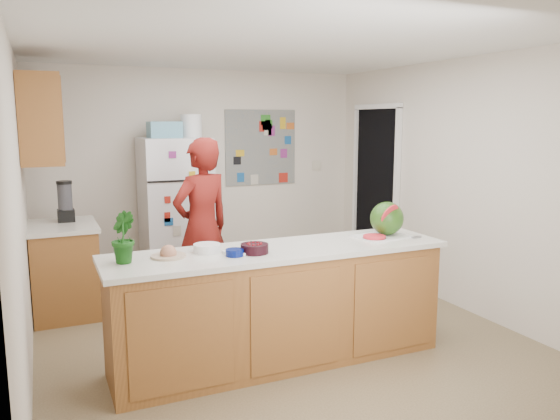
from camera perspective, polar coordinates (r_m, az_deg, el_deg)
name	(u,v)px	position (r m, az deg, el deg)	size (l,w,h in m)	color
floor	(277,335)	(5.01, -0.29, -12.97)	(4.00, 4.50, 0.02)	brown
wall_back	(204,173)	(6.80, -7.96, 3.84)	(4.00, 0.02, 2.50)	beige
wall_left	(18,212)	(4.30, -25.67, -0.18)	(0.02, 4.50, 2.50)	beige
wall_right	(460,185)	(5.78, 18.31, 2.49)	(0.02, 4.50, 2.50)	beige
ceiling	(277,44)	(4.68, -0.31, 16.94)	(4.00, 4.50, 0.02)	white
doorway	(376,191)	(6.93, 10.02, 1.97)	(0.03, 0.85, 2.04)	black
peninsula_base	(279,308)	(4.35, -0.07, -10.18)	(2.60, 0.62, 0.88)	brown
peninsula_top	(279,251)	(4.21, -0.07, -4.28)	(2.68, 0.70, 0.04)	silver
side_counter_base	(65,271)	(5.79, -21.57, -5.96)	(0.60, 0.80, 0.86)	brown
side_counter_top	(62,226)	(5.69, -21.84, -1.58)	(0.64, 0.84, 0.04)	silver
upper_cabinets	(40,120)	(5.55, -23.82, 8.64)	(0.35, 1.00, 0.80)	brown
refrigerator	(176,212)	(6.37, -10.83, -0.23)	(0.75, 0.70, 1.70)	silver
fridge_top_bin	(164,130)	(6.27, -11.99, 8.21)	(0.35, 0.28, 0.18)	#5999B2
photo_collage	(261,148)	(7.00, -2.01, 6.54)	(0.95, 0.01, 0.95)	slate
person	(202,228)	(5.31, -8.15, -1.87)	(0.63, 0.42, 1.74)	maroon
blender_appliance	(65,203)	(5.79, -21.52, 0.73)	(0.14, 0.14, 0.38)	black
cutting_board	(382,236)	(4.68, 10.59, -2.73)	(0.43, 0.33, 0.01)	white
watermelon	(387,218)	(4.70, 11.11, -0.87)	(0.28, 0.28, 0.28)	#26601C
watermelon_slice	(374,237)	(4.58, 9.83, -2.77)	(0.18, 0.18, 0.02)	red
cherry_bowl	(255,248)	(4.05, -2.68, -4.04)	(0.21, 0.21, 0.07)	black
white_bowl	(207,248)	(4.12, -7.63, -3.95)	(0.20, 0.20, 0.06)	white
cobalt_bowl	(235,253)	(3.98, -4.76, -4.45)	(0.13, 0.13, 0.05)	#030F57
plate	(168,256)	(4.02, -11.59, -4.73)	(0.25, 0.25, 0.02)	beige
paper_towel	(239,252)	(4.05, -4.28, -4.43)	(0.19, 0.17, 0.02)	white
keys	(416,237)	(4.72, 14.00, -2.76)	(0.09, 0.04, 0.01)	gray
potted_plant	(122,237)	(3.91, -16.17, -2.77)	(0.19, 0.16, 0.35)	#123C0F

